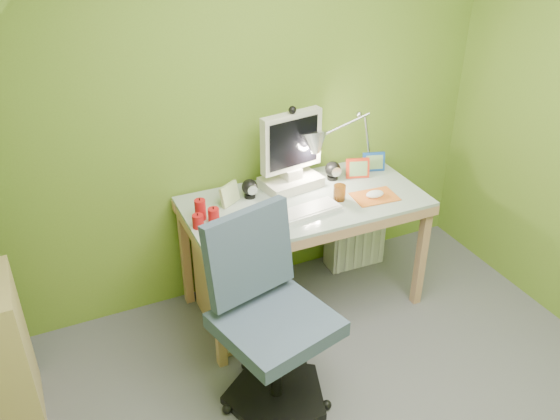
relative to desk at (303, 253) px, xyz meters
name	(u,v)px	position (x,y,z in m)	size (l,w,h in m)	color
wall_back	(235,108)	(-0.26, 0.37, 0.83)	(3.20, 0.01, 2.40)	olive
slope_ceiling	(71,127)	(-1.26, -1.23, 1.48)	(1.10, 3.20, 1.10)	white
desk	(303,253)	(0.00, 0.00, 0.00)	(1.37, 0.68, 0.73)	tan
monitor	(291,143)	(0.00, 0.18, 0.65)	(0.41, 0.24, 0.56)	beige
speaker_left	(250,189)	(-0.27, 0.16, 0.42)	(0.09, 0.09, 0.11)	black
speaker_right	(333,171)	(0.27, 0.16, 0.42)	(0.09, 0.09, 0.11)	black
keyboard	(303,213)	(-0.08, -0.14, 0.38)	(0.43, 0.14, 0.02)	white
mousepad	(375,197)	(0.38, -0.14, 0.37)	(0.25, 0.18, 0.01)	orange
mouse	(375,194)	(0.38, -0.14, 0.38)	(0.11, 0.07, 0.04)	white
amber_tumbler	(339,193)	(0.18, -0.08, 0.41)	(0.07, 0.07, 0.09)	#984E16
candle_cluster	(203,213)	(-0.60, 0.01, 0.42)	(0.15, 0.13, 0.11)	#B41112
photo_frame_red	(358,168)	(0.42, 0.12, 0.43)	(0.14, 0.02, 0.12)	red
photo_frame_blue	(374,162)	(0.56, 0.16, 0.42)	(0.14, 0.02, 0.12)	#164499
photo_frame_green	(230,194)	(-0.40, 0.14, 0.42)	(0.14, 0.02, 0.12)	#B0BF83
desk_lamp	(359,128)	(0.45, 0.18, 0.66)	(0.55, 0.24, 0.59)	silver
task_chair	(276,321)	(-0.48, -0.65, 0.15)	(0.57, 0.57, 1.04)	#38485C
radiator	(355,239)	(0.51, 0.23, -0.17)	(0.38, 0.15, 0.38)	silver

